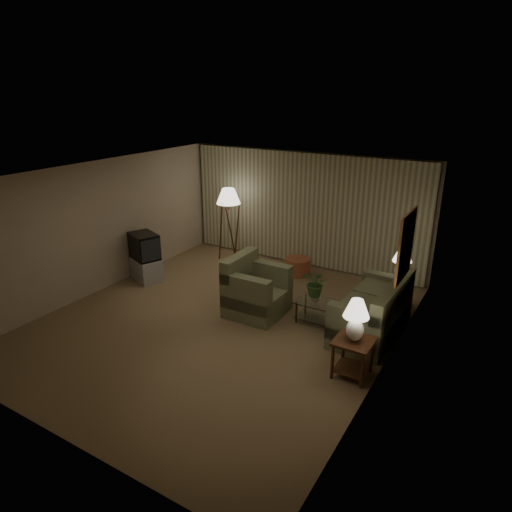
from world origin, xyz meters
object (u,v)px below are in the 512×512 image
(floor_lamp, at_px, (229,223))
(ottoman, at_px, (298,266))
(side_table_far, at_px, (399,289))
(vase, at_px, (315,298))
(table_lamp_near, at_px, (356,317))
(table_lamp_far, at_px, (402,262))
(sofa, at_px, (371,313))
(tv_cabinet, at_px, (146,269))
(coffee_table, at_px, (322,310))
(crt_tv, at_px, (144,246))
(side_table_near, at_px, (353,351))
(armchair, at_px, (257,292))

(floor_lamp, xyz_separation_m, ottoman, (1.90, -0.03, -0.75))
(side_table_far, bearing_deg, vase, -130.63)
(table_lamp_near, relative_size, table_lamp_far, 1.05)
(ottoman, bearing_deg, sofa, -38.17)
(side_table_far, height_order, floor_lamp, floor_lamp)
(tv_cabinet, height_order, ottoman, tv_cabinet)
(sofa, xyz_separation_m, vase, (-1.01, -0.10, 0.08))
(side_table_far, height_order, vase, side_table_far)
(coffee_table, xyz_separation_m, crt_tv, (-4.19, -0.11, 0.51))
(coffee_table, xyz_separation_m, tv_cabinet, (-4.19, -0.11, -0.02))
(sofa, bearing_deg, floor_lamp, -111.24)
(sofa, height_order, table_lamp_near, table_lamp_near)
(floor_lamp, bearing_deg, vase, -31.16)
(side_table_far, bearing_deg, table_lamp_near, -90.00)
(tv_cabinet, xyz_separation_m, ottoman, (2.78, 2.00, -0.06))
(side_table_near, relative_size, table_lamp_near, 0.92)
(armchair, bearing_deg, ottoman, 4.44)
(side_table_far, relative_size, table_lamp_near, 0.92)
(armchair, height_order, table_lamp_far, table_lamp_far)
(sofa, xyz_separation_m, table_lamp_near, (0.15, -1.35, 0.58))
(sofa, relative_size, tv_cabinet, 2.13)
(vase, bearing_deg, crt_tv, -178.38)
(armchair, relative_size, table_lamp_near, 1.63)
(crt_tv, bearing_deg, side_table_far, 37.76)
(vase, bearing_deg, ottoman, 123.80)
(sofa, relative_size, table_lamp_far, 3.04)
(sofa, bearing_deg, table_lamp_far, 175.40)
(vase, bearing_deg, tv_cabinet, -178.38)
(crt_tv, bearing_deg, tv_cabinet, 0.00)
(table_lamp_far, distance_m, crt_tv, 5.41)
(armchair, relative_size, crt_tv, 1.33)
(armchair, distance_m, ottoman, 2.15)
(armchair, bearing_deg, table_lamp_far, -55.00)
(coffee_table, bearing_deg, floor_lamp, 150.00)
(sofa, height_order, side_table_far, sofa)
(coffee_table, height_order, vase, vase)
(armchair, bearing_deg, floor_lamp, 43.67)
(sofa, xyz_separation_m, crt_tv, (-5.05, -0.21, 0.38))
(armchair, distance_m, side_table_far, 2.75)
(side_table_near, distance_m, vase, 1.71)
(armchair, bearing_deg, coffee_table, -79.34)
(sofa, distance_m, table_lamp_far, 1.38)
(side_table_near, distance_m, ottoman, 3.97)
(ottoman, bearing_deg, floor_lamp, 179.17)
(sofa, distance_m, vase, 1.02)
(sofa, relative_size, crt_tv, 2.37)
(tv_cabinet, bearing_deg, ottoman, 57.73)
(table_lamp_near, distance_m, tv_cabinet, 5.37)
(side_table_near, relative_size, ottoman, 1.03)
(armchair, height_order, vase, armchair)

